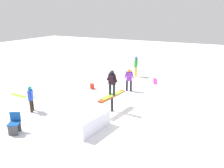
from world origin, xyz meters
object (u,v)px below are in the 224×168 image
Objects in this scene: bystander_blue at (31,97)px; loose_snowboard_lime at (18,95)px; rail_feature at (112,98)px; bystander_purple at (129,79)px; backpack_on_snow at (92,86)px; main_rider_on_rail at (112,84)px; folding_chair at (15,124)px; bystander_green at (136,65)px; loose_snowboard_magenta at (155,81)px.

loose_snowboard_lime is at bearing -148.54° from bystander_blue.
rail_feature is 3.27m from bystander_purple.
main_rider_on_rail is at bearing -179.46° from backpack_on_snow.
folding_chair reaches higher than rail_feature.
bystander_green is 1.18× the size of loose_snowboard_lime.
bystander_green is at bearing 59.68° from loose_snowboard_lime.
rail_feature is 1.48× the size of bystander_blue.
folding_chair reaches higher than loose_snowboard_lime.
bystander_green is 1.06× the size of loose_snowboard_magenta.
bystander_blue is (-1.85, 3.64, 0.04)m from rail_feature.
bystander_green is at bearing -127.79° from loose_snowboard_magenta.
loose_snowboard_lime is at bearing 134.35° from bystander_green.
loose_snowboard_lime is at bearing 86.08° from backpack_on_snow.
bystander_purple reaches higher than loose_snowboard_lime.
folding_chair is (-3.13, -3.46, 0.40)m from loose_snowboard_lime.
bystander_purple is 6.91m from loose_snowboard_lime.
folding_chair is (-3.73, 2.65, -1.07)m from main_rider_on_rail.
bystander_green reaches higher than loose_snowboard_magenta.
bystander_purple is 1.07× the size of loose_snowboard_lime.
main_rider_on_rail is at bearing -109.86° from bystander_purple.
bystander_green is (6.68, 1.27, 0.19)m from rail_feature.
rail_feature is 4.58m from folding_chair.
bystander_purple is 0.96× the size of loose_snowboard_magenta.
loose_snowboard_magenta is at bearing 120.54° from bystander_blue.
backpack_on_snow is (3.13, -3.35, 0.16)m from loose_snowboard_lime.
folding_chair is (-6.97, 2.23, -0.40)m from bystander_purple.
loose_snowboard_magenta is (-0.64, -1.79, -0.89)m from bystander_green.
main_rider_on_rail reaches higher than loose_snowboard_magenta.
rail_feature is 0.78m from main_rider_on_rail.
bystander_blue is 0.92× the size of bystander_purple.
backpack_on_snow is (-0.71, 2.34, -0.64)m from bystander_purple.
backpack_on_snow is (4.38, -0.88, -0.58)m from bystander_blue.
bystander_purple reaches higher than backpack_on_snow.
bystander_purple is 7.33m from folding_chair.
loose_snowboard_magenta is 4.46× the size of backpack_on_snow.
rail_feature is at bearing 8.90° from loose_snowboard_lime.
bystander_blue reaches higher than loose_snowboard_lime.
rail_feature is at bearing -179.46° from backpack_on_snow.
folding_chair is at bearing 156.37° from main_rider_on_rail.
main_rider_on_rail is 1.14× the size of loose_snowboard_lime.
main_rider_on_rail is at bearing 8.90° from loose_snowboard_lime.
loose_snowboard_magenta is at bearing 48.35° from loose_snowboard_lime.
bystander_green is 8.79m from loose_snowboard_lime.
bystander_green is 10.51m from folding_chair.
folding_chair reaches higher than loose_snowboard_magenta.
bystander_purple is (3.24, 0.42, -0.67)m from main_rider_on_rail.
folding_chair is at bearing -36.11° from loose_snowboard_magenta.
loose_snowboard_magenta is at bearing 44.84° from folding_chair.
bystander_blue is at bearing 90.80° from folding_chair.
bystander_blue reaches higher than rail_feature.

